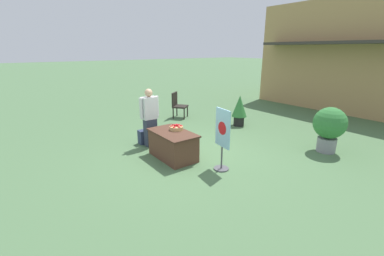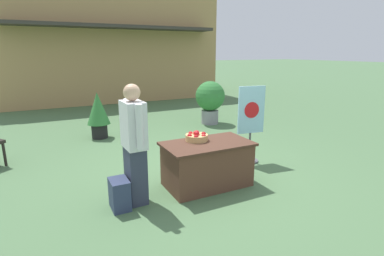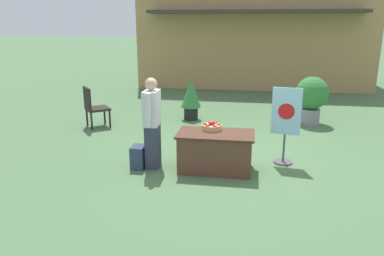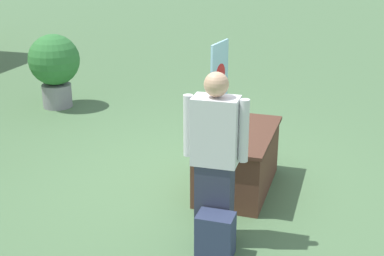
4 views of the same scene
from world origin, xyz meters
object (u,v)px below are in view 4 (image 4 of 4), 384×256
person_visitor (215,159)px  backpack (215,235)px  potted_plant_near_left (54,65)px  apple_basket (221,127)px  poster_board (219,91)px  display_table (238,160)px

person_visitor → backpack: bearing=-164.3°
backpack → potted_plant_near_left: potted_plant_near_left is taller
apple_basket → poster_board: size_ratio=0.24×
poster_board → potted_plant_near_left: poster_board is taller
display_table → backpack: size_ratio=3.30×
potted_plant_near_left → poster_board: bearing=-106.3°
potted_plant_near_left → apple_basket: bearing=-123.0°
display_table → person_visitor: person_visitor is taller
display_table → potted_plant_near_left: bearing=59.4°
apple_basket → person_visitor: bearing=-168.7°
poster_board → display_table: bearing=-57.7°
person_visitor → poster_board: 2.50m
display_table → backpack: bearing=-175.2°
apple_basket → poster_board: 1.41m
display_table → person_visitor: (-1.17, -0.04, 0.50)m
apple_basket → backpack: size_ratio=0.85×
apple_basket → poster_board: bearing=15.7°
apple_basket → backpack: bearing=-167.4°
display_table → apple_basket: apple_basket is taller
apple_basket → display_table: bearing=-61.9°
backpack → potted_plant_near_left: 5.26m
display_table → person_visitor: 1.27m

